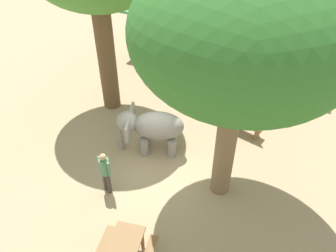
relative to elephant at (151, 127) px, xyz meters
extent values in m
plane|color=tan|center=(0.45, -0.82, -1.08)|extent=(60.00, 60.00, 0.00)
cylinder|color=gray|center=(-0.13, -0.32, -0.72)|extent=(0.31, 0.31, 0.72)
cylinder|color=gray|center=(-0.32, 0.14, -0.72)|extent=(0.31, 0.31, 0.72)
cylinder|color=gray|center=(0.79, 0.05, -0.72)|extent=(0.31, 0.31, 0.72)
cylinder|color=gray|center=(0.60, 0.52, -0.72)|extent=(0.31, 0.31, 0.72)
ellipsoid|color=gray|center=(0.24, 0.10, 0.07)|extent=(2.02, 1.53, 1.08)
sphere|color=gray|center=(-0.80, -0.33, 0.21)|extent=(0.77, 0.77, 0.77)
cone|color=gray|center=(-1.06, -0.43, -0.48)|extent=(0.24, 0.24, 1.21)
cube|color=gray|center=(-0.50, -0.75, 0.21)|extent=(0.33, 0.62, 0.58)
cube|color=gray|center=(-0.88, 0.19, 0.21)|extent=(0.33, 0.62, 0.58)
cylinder|color=#3F3833|center=(-0.44, -2.35, -0.67)|extent=(0.14, 0.14, 0.82)
cylinder|color=#3F3833|center=(-0.27, -2.39, -0.67)|extent=(0.14, 0.14, 0.82)
cylinder|color=#4C7F59|center=(-0.35, -2.37, 0.03)|extent=(0.32, 0.32, 0.58)
sphere|color=tan|center=(-0.35, -2.37, 0.43)|extent=(0.22, 0.22, 0.22)
cylinder|color=#4C7F59|center=(-0.56, -2.32, 0.04)|extent=(0.09, 0.09, 0.55)
cylinder|color=#4C7F59|center=(-0.15, -2.42, 0.04)|extent=(0.09, 0.09, 0.55)
cylinder|color=brown|center=(-3.00, 1.83, 1.23)|extent=(0.73, 0.73, 4.64)
cylinder|color=brown|center=(2.88, -0.66, 0.82)|extent=(0.61, 0.61, 3.80)
ellipsoid|color=#2D6B28|center=(2.88, -0.66, 4.20)|extent=(5.47, 5.02, 3.88)
cube|color=brown|center=(2.81, 2.52, -0.63)|extent=(1.45, 0.69, 0.06)
cube|color=brown|center=(2.78, 2.35, -0.40)|extent=(1.38, 0.36, 0.40)
cube|color=brown|center=(2.30, 2.63, -0.87)|extent=(0.15, 0.37, 0.42)
cube|color=brown|center=(3.33, 2.41, -0.87)|extent=(0.15, 0.37, 0.42)
cube|color=olive|center=(1.49, -4.31, -0.33)|extent=(1.11, 1.64, 0.06)
cylinder|color=olive|center=(1.67, -3.65, -0.72)|extent=(0.10, 0.10, 0.72)
cylinder|color=olive|center=(1.05, -3.79, -0.72)|extent=(0.10, 0.10, 0.72)
cube|color=olive|center=(0.89, -4.44, -0.64)|extent=(0.56, 1.52, 0.05)
cube|color=#59514C|center=(-3.94, 7.42, -0.08)|extent=(2.00, 1.80, 2.00)
cube|color=#388C47|center=(-3.94, 7.42, 1.38)|extent=(2.50, 2.50, 0.12)
cylinder|color=gray|center=(-3.04, 8.23, 0.12)|extent=(0.10, 0.10, 2.40)
cylinder|color=gray|center=(-3.04, 6.61, 0.12)|extent=(0.10, 0.10, 2.40)
cylinder|color=gray|center=(-4.84, 8.23, 0.12)|extent=(0.10, 0.10, 2.40)
cylinder|color=gray|center=(-4.84, 6.61, 0.12)|extent=(0.10, 0.10, 2.40)
cube|color=#59514C|center=(-1.34, 7.42, -0.08)|extent=(2.00, 1.80, 2.00)
cube|color=#3856B2|center=(-1.34, 7.42, 1.38)|extent=(2.50, 2.50, 0.12)
cylinder|color=gray|center=(-0.44, 8.23, 0.12)|extent=(0.10, 0.10, 2.40)
cylinder|color=gray|center=(-0.44, 6.61, 0.12)|extent=(0.10, 0.10, 2.40)
cylinder|color=gray|center=(-2.24, 8.23, 0.12)|extent=(0.10, 0.10, 2.40)
cylinder|color=gray|center=(-2.24, 6.61, 0.12)|extent=(0.10, 0.10, 2.40)
cube|color=#59514C|center=(1.26, 7.42, -0.08)|extent=(2.00, 1.80, 2.00)
cube|color=teal|center=(1.26, 7.42, 1.38)|extent=(2.50, 2.50, 0.12)
cylinder|color=gray|center=(2.16, 8.23, 0.12)|extent=(0.10, 0.10, 2.40)
cylinder|color=gray|center=(2.16, 6.61, 0.12)|extent=(0.10, 0.10, 2.40)
cylinder|color=gray|center=(0.36, 8.23, 0.12)|extent=(0.10, 0.10, 2.40)
cylinder|color=gray|center=(0.36, 6.61, 0.12)|extent=(0.10, 0.10, 2.40)
cube|color=#59514C|center=(3.86, 7.42, -0.08)|extent=(2.00, 1.80, 2.00)
cube|color=orange|center=(3.86, 7.42, 1.38)|extent=(2.50, 2.50, 0.12)
cylinder|color=gray|center=(4.76, 8.23, 0.12)|extent=(0.10, 0.10, 2.40)
cylinder|color=gray|center=(4.76, 6.61, 0.12)|extent=(0.10, 0.10, 2.40)
cylinder|color=gray|center=(2.96, 8.23, 0.12)|extent=(0.10, 0.10, 2.40)
cylinder|color=gray|center=(2.96, 6.61, 0.12)|extent=(0.10, 0.10, 2.40)
camera|label=1|loc=(4.54, -7.90, 7.26)|focal=35.11mm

